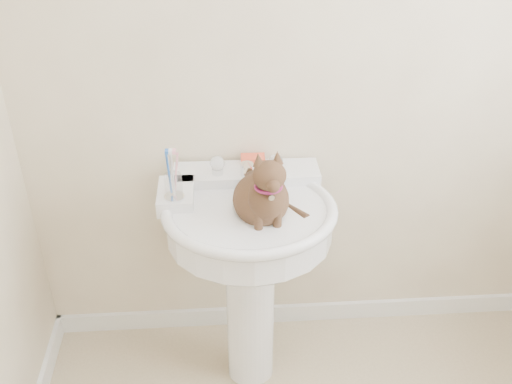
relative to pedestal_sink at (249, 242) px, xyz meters
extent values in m
cube|color=white|center=(0.25, 0.28, -0.63)|extent=(2.20, 0.02, 0.09)
cylinder|color=white|center=(0.00, -0.01, -0.35)|extent=(0.18, 0.18, 0.66)
cylinder|color=white|center=(0.00, -0.01, 0.08)|extent=(0.58, 0.58, 0.13)
ellipsoid|color=white|center=(0.00, -0.01, 0.02)|extent=(0.54, 0.47, 0.21)
torus|color=white|center=(0.00, -0.01, 0.14)|extent=(0.62, 0.62, 0.04)
cube|color=white|center=(0.00, 0.20, 0.16)|extent=(0.54, 0.15, 0.06)
cube|color=white|center=(-0.25, 0.08, 0.16)|extent=(0.13, 0.19, 0.06)
cylinder|color=silver|center=(0.00, 0.16, 0.21)|extent=(0.05, 0.05, 0.05)
cylinder|color=silver|center=(0.00, 0.11, 0.24)|extent=(0.04, 0.04, 0.14)
sphere|color=white|center=(-0.11, 0.18, 0.23)|extent=(0.06, 0.06, 0.06)
sphere|color=white|center=(0.11, 0.18, 0.23)|extent=(0.06, 0.06, 0.06)
cube|color=#EA4E2F|center=(0.03, 0.24, 0.20)|extent=(0.09, 0.06, 0.03)
cylinder|color=silver|center=(-0.25, 0.02, 0.19)|extent=(0.07, 0.07, 0.01)
cylinder|color=white|center=(-0.25, 0.02, 0.24)|extent=(0.06, 0.06, 0.09)
cylinder|color=blue|center=(-0.27, 0.02, 0.29)|extent=(0.01, 0.01, 0.17)
cylinder|color=white|center=(-0.25, 0.02, 0.29)|extent=(0.01, 0.01, 0.17)
cylinder|color=#FAA1B7|center=(-0.24, 0.02, 0.29)|extent=(0.01, 0.01, 0.17)
ellipsoid|color=brown|center=(0.04, -0.02, 0.19)|extent=(0.19, 0.22, 0.17)
ellipsoid|color=brown|center=(0.04, -0.10, 0.25)|extent=(0.13, 0.12, 0.16)
ellipsoid|color=brown|center=(0.04, -0.13, 0.35)|extent=(0.11, 0.10, 0.10)
cone|color=brown|center=(0.01, -0.11, 0.40)|extent=(0.04, 0.04, 0.04)
cone|color=brown|center=(0.07, -0.11, 0.40)|extent=(0.04, 0.04, 0.04)
cylinder|color=brown|center=(0.14, 0.00, 0.13)|extent=(0.03, 0.03, 0.20)
torus|color=maroon|center=(0.04, -0.12, 0.30)|extent=(0.09, 0.09, 0.01)
camera|label=1|loc=(-0.09, -1.72, 1.31)|focal=42.00mm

